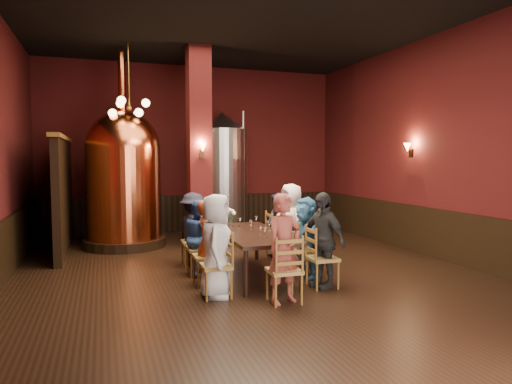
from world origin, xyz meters
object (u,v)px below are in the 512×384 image
object	(u,v)px
person_0	(216,246)
copper_kettle	(124,177)
dining_table	(252,236)
rose_vase	(231,214)
person_1	(207,243)
person_2	(200,237)
steel_vessel	(222,174)

from	to	relation	value
person_0	copper_kettle	xyz separation A→B (m)	(-1.08, 4.36, 0.84)
dining_table	rose_vase	xyz separation A→B (m)	(-0.16, 0.78, 0.29)
person_1	person_0	bearing A→B (deg)	-172.35
person_1	person_2	distance (m)	0.66
copper_kettle	steel_vessel	xyz separation A→B (m)	(2.53, 0.87, 0.02)
copper_kettle	person_2	bearing A→B (deg)	-69.91
copper_kettle	dining_table	bearing A→B (deg)	-60.03
person_2	steel_vessel	world-z (taller)	steel_vessel
dining_table	person_2	distance (m)	0.91
dining_table	copper_kettle	world-z (taller)	copper_kettle
steel_vessel	person_0	bearing A→B (deg)	-105.48
rose_vase	person_1	bearing A→B (deg)	-122.64
person_0	person_1	xyz separation A→B (m)	(0.02, 0.67, -0.07)
dining_table	copper_kettle	size ratio (longest dim) A/B	0.56
person_0	copper_kettle	world-z (taller)	copper_kettle
copper_kettle	steel_vessel	size ratio (longest dim) A/B	1.36
person_2	steel_vessel	bearing A→B (deg)	-22.82
steel_vessel	dining_table	bearing A→B (deg)	-97.71
person_2	steel_vessel	xyz separation A→B (m)	(1.42, 3.91, 0.95)
rose_vase	steel_vessel	bearing A→B (deg)	78.03
person_0	steel_vessel	world-z (taller)	steel_vessel
person_2	person_0	bearing A→B (deg)	175.75
person_0	person_1	size ratio (longest dim) A/B	1.11
person_1	copper_kettle	world-z (taller)	copper_kettle
copper_kettle	rose_vase	bearing A→B (deg)	-55.51
dining_table	steel_vessel	distance (m)	4.39
person_1	rose_vase	distance (m)	1.32
dining_table	person_1	bearing A→B (deg)	-158.78
person_1	rose_vase	xyz separation A→B (m)	(0.70, 1.09, 0.30)
steel_vessel	person_2	bearing A→B (deg)	-109.95
copper_kettle	rose_vase	world-z (taller)	copper_kettle
person_1	rose_vase	size ratio (longest dim) A/B	3.94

